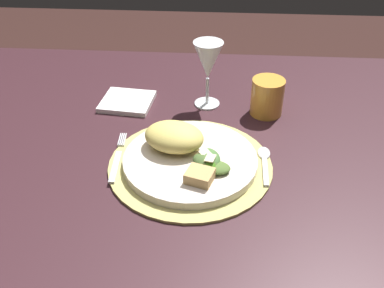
# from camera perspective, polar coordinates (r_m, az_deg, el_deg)

# --- Properties ---
(dining_table) EXTENTS (1.19, 0.92, 0.73)m
(dining_table) POSITION_cam_1_polar(r_m,az_deg,el_deg) (1.06, -2.37, -5.22)
(dining_table) COLOR #361C22
(dining_table) RESTS_ON ground
(placemat) EXTENTS (0.33, 0.33, 0.01)m
(placemat) POSITION_cam_1_polar(r_m,az_deg,el_deg) (0.89, -0.22, -2.74)
(placemat) COLOR tan
(placemat) RESTS_ON dining_table
(dinner_plate) EXTENTS (0.27, 0.27, 0.02)m
(dinner_plate) POSITION_cam_1_polar(r_m,az_deg,el_deg) (0.89, -0.22, -2.15)
(dinner_plate) COLOR silver
(dinner_plate) RESTS_ON placemat
(pasta_serving) EXTENTS (0.14, 0.12, 0.05)m
(pasta_serving) POSITION_cam_1_polar(r_m,az_deg,el_deg) (0.89, -2.33, 0.94)
(pasta_serving) COLOR #E0C964
(pasta_serving) RESTS_ON dinner_plate
(salad_greens) EXTENTS (0.09, 0.08, 0.03)m
(salad_greens) POSITION_cam_1_polar(r_m,az_deg,el_deg) (0.85, 2.25, -2.39)
(salad_greens) COLOR #477037
(salad_greens) RESTS_ON dinner_plate
(bread_piece) EXTENTS (0.06, 0.06, 0.02)m
(bread_piece) POSITION_cam_1_polar(r_m,az_deg,el_deg) (0.82, 1.01, -4.16)
(bread_piece) COLOR tan
(bread_piece) RESTS_ON dinner_plate
(fork) EXTENTS (0.02, 0.17, 0.00)m
(fork) POSITION_cam_1_polar(r_m,az_deg,el_deg) (0.91, -9.64, -1.93)
(fork) COLOR silver
(fork) RESTS_ON placemat
(spoon) EXTENTS (0.03, 0.13, 0.01)m
(spoon) POSITION_cam_1_polar(r_m,az_deg,el_deg) (0.91, 9.35, -1.91)
(spoon) COLOR silver
(spoon) RESTS_ON placemat
(napkin) EXTENTS (0.13, 0.13, 0.01)m
(napkin) POSITION_cam_1_polar(r_m,az_deg,el_deg) (1.11, -8.37, 5.45)
(napkin) COLOR white
(napkin) RESTS_ON dining_table
(wine_glass) EXTENTS (0.07, 0.07, 0.16)m
(wine_glass) POSITION_cam_1_polar(r_m,az_deg,el_deg) (1.05, 2.08, 10.50)
(wine_glass) COLOR silver
(wine_glass) RESTS_ON dining_table
(amber_tumbler) EXTENTS (0.08, 0.08, 0.09)m
(amber_tumbler) POSITION_cam_1_polar(r_m,az_deg,el_deg) (1.06, 9.70, 6.03)
(amber_tumbler) COLOR gold
(amber_tumbler) RESTS_ON dining_table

